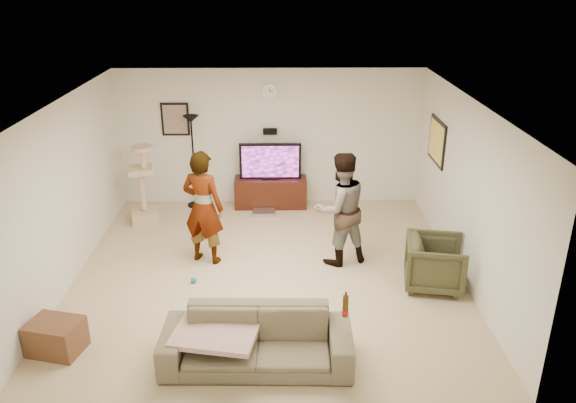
{
  "coord_description": "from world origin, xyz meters",
  "views": [
    {
      "loc": [
        0.18,
        -7.22,
        4.08
      ],
      "look_at": [
        0.29,
        0.2,
        1.03
      ],
      "focal_mm": 35.22,
      "sensor_mm": 36.0,
      "label": 1
    }
  ],
  "objects_px": {
    "armchair": "(435,263)",
    "floor_lamp": "(194,162)",
    "tv_stand": "(271,192)",
    "person_left": "(203,208)",
    "side_table": "(56,337)",
    "cat_tree": "(142,184)",
    "beer_bottle": "(345,306)",
    "sofa": "(257,340)",
    "tv": "(270,161)",
    "person_right": "(340,209)"
  },
  "relations": [
    {
      "from": "sofa",
      "to": "person_left",
      "type": "bearing_deg",
      "value": 110.88
    },
    {
      "from": "tv",
      "to": "beer_bottle",
      "type": "relative_size",
      "value": 4.45
    },
    {
      "from": "armchair",
      "to": "side_table",
      "type": "bearing_deg",
      "value": 116.9
    },
    {
      "from": "tv",
      "to": "sofa",
      "type": "xyz_separation_m",
      "value": [
        -0.09,
        -4.55,
        -0.57
      ]
    },
    {
      "from": "floor_lamp",
      "to": "person_right",
      "type": "relative_size",
      "value": 0.99
    },
    {
      "from": "floor_lamp",
      "to": "sofa",
      "type": "distance_m",
      "value": 4.81
    },
    {
      "from": "person_right",
      "to": "armchair",
      "type": "height_order",
      "value": "person_right"
    },
    {
      "from": "tv",
      "to": "floor_lamp",
      "type": "bearing_deg",
      "value": 178.15
    },
    {
      "from": "person_left",
      "to": "beer_bottle",
      "type": "height_order",
      "value": "person_left"
    },
    {
      "from": "person_right",
      "to": "beer_bottle",
      "type": "bearing_deg",
      "value": 64.23
    },
    {
      "from": "tv_stand",
      "to": "person_right",
      "type": "bearing_deg",
      "value": -64.2
    },
    {
      "from": "person_right",
      "to": "side_table",
      "type": "height_order",
      "value": "person_right"
    },
    {
      "from": "person_right",
      "to": "beer_bottle",
      "type": "distance_m",
      "value": 2.39
    },
    {
      "from": "tv_stand",
      "to": "armchair",
      "type": "xyz_separation_m",
      "value": [
        2.29,
        -2.92,
        0.08
      ]
    },
    {
      "from": "side_table",
      "to": "cat_tree",
      "type": "bearing_deg",
      "value": 86.62
    },
    {
      "from": "cat_tree",
      "to": "person_right",
      "type": "bearing_deg",
      "value": -24.94
    },
    {
      "from": "tv",
      "to": "tv_stand",
      "type": "bearing_deg",
      "value": 180.0
    },
    {
      "from": "armchair",
      "to": "floor_lamp",
      "type": "bearing_deg",
      "value": 61.72
    },
    {
      "from": "tv_stand",
      "to": "person_left",
      "type": "relative_size",
      "value": 0.76
    },
    {
      "from": "beer_bottle",
      "to": "sofa",
      "type": "bearing_deg",
      "value": 180.0
    },
    {
      "from": "tv",
      "to": "sofa",
      "type": "relative_size",
      "value": 0.53
    },
    {
      "from": "sofa",
      "to": "armchair",
      "type": "bearing_deg",
      "value": 35.82
    },
    {
      "from": "person_right",
      "to": "side_table",
      "type": "bearing_deg",
      "value": 10.15
    },
    {
      "from": "tv_stand",
      "to": "sofa",
      "type": "height_order",
      "value": "sofa"
    },
    {
      "from": "floor_lamp",
      "to": "cat_tree",
      "type": "xyz_separation_m",
      "value": [
        -0.79,
        -0.71,
        -0.15
      ]
    },
    {
      "from": "tv",
      "to": "floor_lamp",
      "type": "distance_m",
      "value": 1.39
    },
    {
      "from": "beer_bottle",
      "to": "side_table",
      "type": "height_order",
      "value": "beer_bottle"
    },
    {
      "from": "armchair",
      "to": "person_right",
      "type": "bearing_deg",
      "value": 69.42
    },
    {
      "from": "side_table",
      "to": "tv",
      "type": "bearing_deg",
      "value": 60.81
    },
    {
      "from": "person_right",
      "to": "person_left",
      "type": "bearing_deg",
      "value": -23.16
    },
    {
      "from": "person_left",
      "to": "sofa",
      "type": "relative_size",
      "value": 0.83
    },
    {
      "from": "person_left",
      "to": "person_right",
      "type": "distance_m",
      "value": 2.0
    },
    {
      "from": "tv_stand",
      "to": "cat_tree",
      "type": "height_order",
      "value": "cat_tree"
    },
    {
      "from": "person_left",
      "to": "side_table",
      "type": "distance_m",
      "value": 2.71
    },
    {
      "from": "tv_stand",
      "to": "person_left",
      "type": "height_order",
      "value": "person_left"
    },
    {
      "from": "tv_stand",
      "to": "beer_bottle",
      "type": "distance_m",
      "value": 4.66
    },
    {
      "from": "tv",
      "to": "beer_bottle",
      "type": "xyz_separation_m",
      "value": [
        0.87,
        -4.55,
        -0.14
      ]
    },
    {
      "from": "floor_lamp",
      "to": "armchair",
      "type": "xyz_separation_m",
      "value": [
        3.69,
        -2.97,
        -0.49
      ]
    },
    {
      "from": "beer_bottle",
      "to": "cat_tree",
      "type": "bearing_deg",
      "value": 128.21
    },
    {
      "from": "tv",
      "to": "side_table",
      "type": "distance_m",
      "value": 4.97
    },
    {
      "from": "tv_stand",
      "to": "person_left",
      "type": "xyz_separation_m",
      "value": [
        -0.95,
        -2.11,
        0.59
      ]
    },
    {
      "from": "side_table",
      "to": "floor_lamp",
      "type": "bearing_deg",
      "value": 76.93
    },
    {
      "from": "sofa",
      "to": "beer_bottle",
      "type": "xyz_separation_m",
      "value": [
        0.96,
        0.0,
        0.43
      ]
    },
    {
      "from": "person_right",
      "to": "tv",
      "type": "bearing_deg",
      "value": -85.68
    },
    {
      "from": "person_right",
      "to": "armchair",
      "type": "xyz_separation_m",
      "value": [
        1.24,
        -0.75,
        -0.5
      ]
    },
    {
      "from": "person_right",
      "to": "sofa",
      "type": "distance_m",
      "value": 2.7
    },
    {
      "from": "tv_stand",
      "to": "tv",
      "type": "distance_m",
      "value": 0.6
    },
    {
      "from": "person_left",
      "to": "beer_bottle",
      "type": "distance_m",
      "value": 3.05
    },
    {
      "from": "tv",
      "to": "person_left",
      "type": "bearing_deg",
      "value": -114.21
    },
    {
      "from": "person_left",
      "to": "side_table",
      "type": "height_order",
      "value": "person_left"
    }
  ]
}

